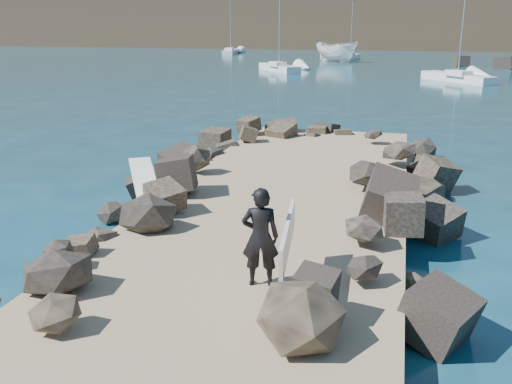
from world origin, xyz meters
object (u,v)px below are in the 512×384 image
boat_imported (337,51)px  surfer_with_board (264,237)px  sailboat_c (458,77)px  surfboard_resting (144,182)px

boat_imported → surfer_with_board: 64.22m
sailboat_c → surfboard_resting: bearing=-105.0°
surfboard_resting → surfer_with_board: surfer_with_board is taller
surfboard_resting → boat_imported: (-2.29, 60.06, 0.21)m
boat_imported → sailboat_c: sailboat_c is taller
surfboard_resting → sailboat_c: 39.61m
surfboard_resting → surfer_with_board: size_ratio=1.05×
surfboard_resting → sailboat_c: bearing=44.2°
boat_imported → surfboard_resting: bearing=-141.7°
surfboard_resting → boat_imported: size_ratio=0.34×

